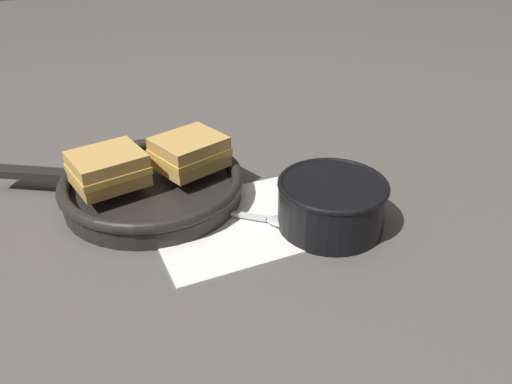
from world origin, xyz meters
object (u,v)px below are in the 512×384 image
(soup_bowl, at_px, (332,201))
(spoon, at_px, (269,219))
(sandwich_near_left, at_px, (189,152))
(sandwich_near_right, at_px, (108,168))
(skillet, at_px, (152,186))

(soup_bowl, relative_size, spoon, 1.12)
(soup_bowl, bearing_deg, sandwich_near_left, 131.71)
(soup_bowl, relative_size, sandwich_near_right, 1.31)
(soup_bowl, distance_m, sandwich_near_right, 0.31)
(skillet, height_order, sandwich_near_left, sandwich_near_left)
(soup_bowl, xyz_separation_m, sandwich_near_right, (-0.27, 0.16, 0.03))
(soup_bowl, relative_size, sandwich_near_left, 1.23)
(spoon, height_order, skillet, skillet)
(spoon, bearing_deg, sandwich_near_right, -173.70)
(skillet, height_order, sandwich_near_right, sandwich_near_right)
(skillet, distance_m, sandwich_near_left, 0.08)
(soup_bowl, xyz_separation_m, spoon, (-0.08, 0.03, -0.03))
(soup_bowl, bearing_deg, skillet, 141.97)
(skillet, xyz_separation_m, sandwich_near_right, (-0.06, -0.00, 0.04))
(spoon, bearing_deg, soup_bowl, 14.58)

